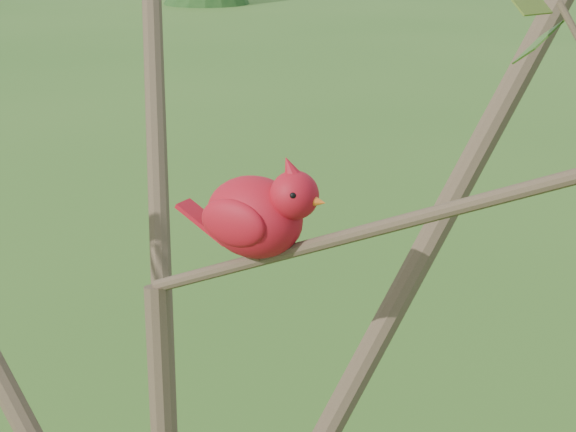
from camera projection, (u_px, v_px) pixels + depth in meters
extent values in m
ellipsoid|color=red|center=(254.00, 217.00, 1.12)|extent=(0.15, 0.12, 0.11)
sphere|color=red|center=(294.00, 195.00, 1.08)|extent=(0.07, 0.07, 0.06)
cone|color=red|center=(291.00, 171.00, 1.07)|extent=(0.05, 0.04, 0.05)
cone|color=#D85914|center=(316.00, 201.00, 1.07)|extent=(0.03, 0.03, 0.02)
ellipsoid|color=black|center=(309.00, 201.00, 1.07)|extent=(0.02, 0.03, 0.03)
cube|color=red|center=(206.00, 222.00, 1.17)|extent=(0.08, 0.05, 0.05)
ellipsoid|color=red|center=(268.00, 205.00, 1.16)|extent=(0.10, 0.05, 0.06)
ellipsoid|color=red|center=(233.00, 223.00, 1.09)|extent=(0.10, 0.05, 0.06)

